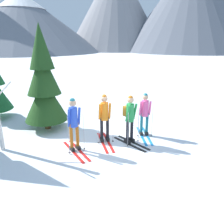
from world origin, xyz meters
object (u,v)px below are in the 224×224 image
object	(u,v)px
skier_in_green	(130,117)
skier_in_pink	(145,113)
pine_tree_near	(44,83)
skier_in_orange	(105,116)
skier_in_blue	(74,122)

from	to	relation	value
skier_in_green	skier_in_pink	distance (m)	0.94
pine_tree_near	skier_in_green	bearing A→B (deg)	-35.73
skier_in_orange	skier_in_pink	world-z (taller)	skier_in_orange
skier_in_green	pine_tree_near	xyz separation A→B (m)	(-2.98, 2.15, 0.93)
skier_in_pink	pine_tree_near	xyz separation A→B (m)	(-3.76, 1.62, 1.03)
skier_in_green	pine_tree_near	world-z (taller)	pine_tree_near
skier_in_pink	pine_tree_near	bearing A→B (deg)	156.70
skier_in_pink	skier_in_blue	bearing A→B (deg)	-166.28
skier_in_blue	skier_in_orange	world-z (taller)	skier_in_blue
skier_in_orange	pine_tree_near	world-z (taller)	pine_tree_near
skier_in_green	pine_tree_near	size ratio (longest dim) A/B	0.42
skier_in_orange	pine_tree_near	bearing A→B (deg)	139.24
skier_in_blue	skier_in_green	xyz separation A→B (m)	(1.99, 0.15, -0.01)
pine_tree_near	skier_in_orange	bearing A→B (deg)	-40.76
skier_in_orange	skier_in_pink	size ratio (longest dim) A/B	1.01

